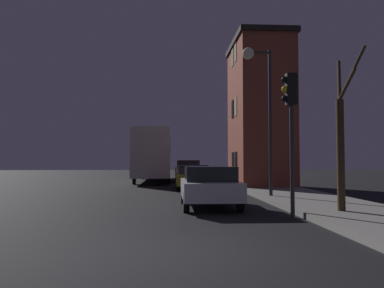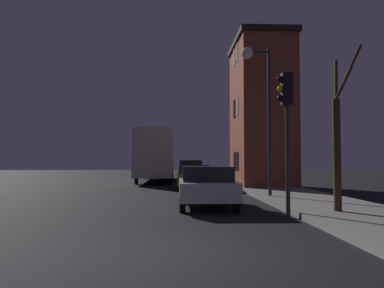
{
  "view_description": "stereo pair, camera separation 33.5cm",
  "coord_description": "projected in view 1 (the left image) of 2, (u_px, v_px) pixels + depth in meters",
  "views": [
    {
      "loc": [
        -0.28,
        -6.44,
        1.58
      ],
      "look_at": [
        0.73,
        11.32,
        2.39
      ],
      "focal_mm": 35.0,
      "sensor_mm": 36.0,
      "label": 1
    },
    {
      "loc": [
        0.06,
        -6.46,
        1.58
      ],
      "look_at": [
        0.73,
        11.32,
        2.39
      ],
      "focal_mm": 35.0,
      "sensor_mm": 36.0,
      "label": 2
    }
  ],
  "objects": [
    {
      "name": "bus",
      "position": [
        154.0,
        152.0,
        29.25
      ],
      "size": [
        2.53,
        11.82,
        3.82
      ],
      "color": "beige",
      "rests_on": "ground"
    },
    {
      "name": "ground_plane",
      "position": [
        187.0,
        254.0,
        6.37
      ],
      "size": [
        120.0,
        120.0,
        0.0
      ],
      "primitive_type": "plane",
      "color": "black"
    },
    {
      "name": "streetlamp",
      "position": [
        259.0,
        87.0,
        15.43
      ],
      "size": [
        1.21,
        0.49,
        6.11
      ],
      "color": "#28282B",
      "rests_on": "sidewalk"
    },
    {
      "name": "car_near_lane",
      "position": [
        209.0,
        185.0,
        12.73
      ],
      "size": [
        1.84,
        3.85,
        1.39
      ],
      "color": "#B7BABF",
      "rests_on": "ground"
    },
    {
      "name": "car_far_lane",
      "position": [
        188.0,
        170.0,
        28.7
      ],
      "size": [
        1.88,
        4.63,
        1.64
      ],
      "color": "beige",
      "rests_on": "ground"
    },
    {
      "name": "brick_building",
      "position": [
        259.0,
        112.0,
        22.65
      ],
      "size": [
        3.28,
        5.57,
        8.73
      ],
      "color": "brown",
      "rests_on": "sidewalk"
    },
    {
      "name": "bare_tree",
      "position": [
        341.0,
        140.0,
        10.68
      ],
      "size": [
        0.6,
        1.55,
        4.57
      ],
      "color": "#382819",
      "rests_on": "sidewalk"
    },
    {
      "name": "car_mid_lane",
      "position": [
        192.0,
        176.0,
        20.96
      ],
      "size": [
        1.79,
        4.37,
        1.35
      ],
      "color": "olive",
      "rests_on": "ground"
    },
    {
      "name": "traffic_light",
      "position": [
        290.0,
        113.0,
        10.58
      ],
      "size": [
        0.43,
        0.24,
        4.07
      ],
      "color": "#28282B",
      "rests_on": "ground"
    }
  ]
}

